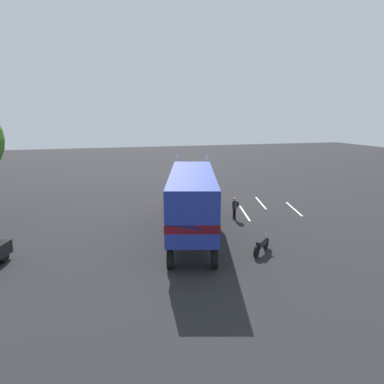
# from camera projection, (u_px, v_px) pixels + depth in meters

# --- Properties ---
(ground_plane) EXTENTS (120.00, 120.00, 0.00)m
(ground_plane) POSITION_uv_depth(u_px,v_px,m) (196.00, 211.00, 28.30)
(ground_plane) COLOR #232326
(lane_stripe_near) EXTENTS (4.31, 1.22, 0.01)m
(lane_stripe_near) POSITION_uv_depth(u_px,v_px,m) (244.00, 213.00, 27.63)
(lane_stripe_near) COLOR silver
(lane_stripe_near) RESTS_ON ground_plane
(lane_stripe_mid) EXTENTS (4.29, 1.30, 0.01)m
(lane_stripe_mid) POSITION_uv_depth(u_px,v_px,m) (261.00, 203.00, 30.84)
(lane_stripe_mid) COLOR silver
(lane_stripe_mid) RESTS_ON ground_plane
(lane_stripe_far) EXTENTS (4.29, 1.32, 0.01)m
(lane_stripe_far) POSITION_uv_depth(u_px,v_px,m) (294.00, 209.00, 28.85)
(lane_stripe_far) COLOR silver
(lane_stripe_far) RESTS_ON ground_plane
(semi_truck) EXTENTS (14.29, 6.36, 4.50)m
(semi_truck) POSITION_uv_depth(u_px,v_px,m) (192.00, 195.00, 22.38)
(semi_truck) COLOR red
(semi_truck) RESTS_ON ground_plane
(person_bystander) EXTENTS (0.34, 0.45, 1.63)m
(person_bystander) POSITION_uv_depth(u_px,v_px,m) (235.00, 207.00, 25.79)
(person_bystander) COLOR black
(person_bystander) RESTS_ON ground_plane
(motorcycle) EXTENTS (1.50, 1.62, 1.12)m
(motorcycle) POSITION_uv_depth(u_px,v_px,m) (262.00, 245.00, 19.46)
(motorcycle) COLOR black
(motorcycle) RESTS_ON ground_plane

